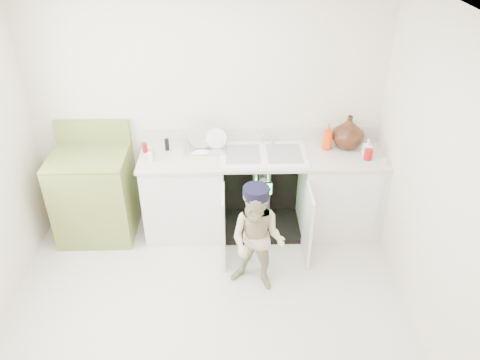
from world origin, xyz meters
name	(u,v)px	position (x,y,z in m)	size (l,w,h in m)	color
ground	(207,313)	(0.00, 0.00, 0.00)	(3.50, 3.50, 0.00)	beige
room_shell	(200,194)	(0.00, 0.00, 1.25)	(6.00, 5.50, 1.26)	#EDE5CB
counter_run	(265,190)	(0.58, 1.21, 0.48)	(2.44, 1.02, 1.24)	silver
avocado_stove	(95,193)	(-1.16, 1.18, 0.48)	(0.75, 0.65, 1.16)	olive
repair_worker	(257,240)	(0.45, 0.34, 0.53)	(0.61, 0.80, 1.05)	tan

